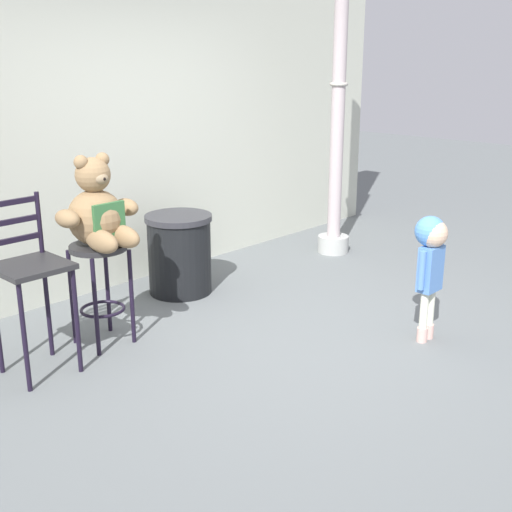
% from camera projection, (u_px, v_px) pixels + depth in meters
% --- Properties ---
extents(ground_plane, '(24.00, 24.00, 0.00)m').
position_uv_depth(ground_plane, '(285.00, 345.00, 4.88)').
color(ground_plane, slate).
extents(building_wall, '(7.47, 0.30, 3.36)m').
position_uv_depth(building_wall, '(103.00, 99.00, 5.80)').
color(building_wall, beige).
rests_on(building_wall, ground_plane).
extents(bar_stool_with_teddy, '(0.41, 0.41, 0.76)m').
position_uv_depth(bar_stool_with_teddy, '(100.00, 273.00, 4.77)').
color(bar_stool_with_teddy, '#272729').
rests_on(bar_stool_with_teddy, ground_plane).
extents(teddy_bear, '(0.62, 0.56, 0.65)m').
position_uv_depth(teddy_bear, '(98.00, 213.00, 4.61)').
color(teddy_bear, '#8C6F4B').
rests_on(teddy_bear, bar_stool_with_teddy).
extents(child_walking, '(0.30, 0.24, 0.95)m').
position_uv_depth(child_walking, '(431.00, 252.00, 4.78)').
color(child_walking, '#D5AA9F').
rests_on(child_walking, ground_plane).
extents(trash_bin, '(0.59, 0.59, 0.71)m').
position_uv_depth(trash_bin, '(180.00, 254.00, 5.86)').
color(trash_bin, black).
rests_on(trash_bin, ground_plane).
extents(lamppost, '(0.33, 0.33, 3.07)m').
position_uv_depth(lamppost, '(337.00, 138.00, 6.80)').
color(lamppost, '#A5A7A4').
rests_on(lamppost, ground_plane).
extents(bar_chair_empty, '(0.44, 0.44, 1.19)m').
position_uv_depth(bar_chair_empty, '(30.00, 274.00, 4.29)').
color(bar_chair_empty, '#272729').
rests_on(bar_chair_empty, ground_plane).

